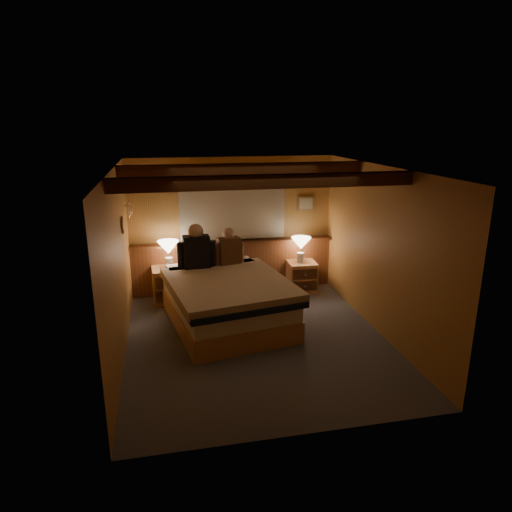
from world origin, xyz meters
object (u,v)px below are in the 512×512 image
object	(u,v)px
person_left	(196,250)
nightstand_right	(302,276)
lamp_right	(301,245)
duffel_bag	(192,294)
person_right	(229,249)
lamp_left	(168,249)
bed	(227,300)
nightstand_left	(169,285)

from	to	relation	value
person_left	nightstand_right	bearing A→B (deg)	11.27
lamp_right	duffel_bag	xyz separation A→B (m)	(-1.97, -0.15, -0.72)
lamp_right	person_right	xyz separation A→B (m)	(-1.36, -0.41, 0.11)
lamp_left	bed	bearing A→B (deg)	-54.22
lamp_left	duffel_bag	distance (m)	0.87
bed	duffel_bag	xyz separation A→B (m)	(-0.46, 1.01, -0.24)
bed	lamp_left	size ratio (longest dim) A/B	5.09
nightstand_left	nightstand_right	distance (m)	2.37
nightstand_left	lamp_left	bearing A→B (deg)	33.90
lamp_left	duffel_bag	bearing A→B (deg)	-19.73
lamp_right	person_left	world-z (taller)	person_left
lamp_right	person_right	world-z (taller)	person_right
person_left	duffel_bag	xyz separation A→B (m)	(-0.08, 0.36, -0.88)
duffel_bag	lamp_left	bearing A→B (deg)	169.78
nightstand_right	lamp_left	world-z (taller)	lamp_left
lamp_left	person_left	world-z (taller)	person_left
bed	nightstand_left	size ratio (longest dim) A/B	4.02
person_right	bed	bearing A→B (deg)	-114.30
nightstand_right	lamp_right	world-z (taller)	lamp_right
nightstand_left	nightstand_right	xyz separation A→B (m)	(2.37, 0.02, -0.03)
lamp_left	duffel_bag	world-z (taller)	lamp_left
nightstand_right	person_left	distance (m)	2.12
lamp_right	nightstand_left	bearing A→B (deg)	-179.03
lamp_left	nightstand_right	bearing A→B (deg)	0.11
bed	person_right	xyz separation A→B (m)	(0.15, 0.74, 0.60)
nightstand_right	person_right	world-z (taller)	person_right
nightstand_right	person_right	size ratio (longest dim) A/B	0.86
nightstand_right	person_right	bearing A→B (deg)	-162.01
nightstand_left	nightstand_right	bearing A→B (deg)	-3.15
lamp_left	lamp_right	size ratio (longest dim) A/B	1.03
nightstand_right	lamp_left	xyz separation A→B (m)	(-2.35, -0.00, 0.65)
lamp_left	person_left	distance (m)	0.66
lamp_left	person_right	world-z (taller)	person_right
lamp_right	duffel_bag	world-z (taller)	lamp_right
nightstand_right	person_left	xyz separation A→B (m)	(-1.92, -0.49, 0.75)
nightstand_left	person_left	xyz separation A→B (m)	(0.45, -0.47, 0.73)
nightstand_right	lamp_right	size ratio (longest dim) A/B	1.18
bed	lamp_right	distance (m)	1.96
lamp_right	duffel_bag	distance (m)	2.10
nightstand_left	person_left	world-z (taller)	person_left
lamp_left	person_right	size ratio (longest dim) A/B	0.75
bed	lamp_left	distance (m)	1.50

